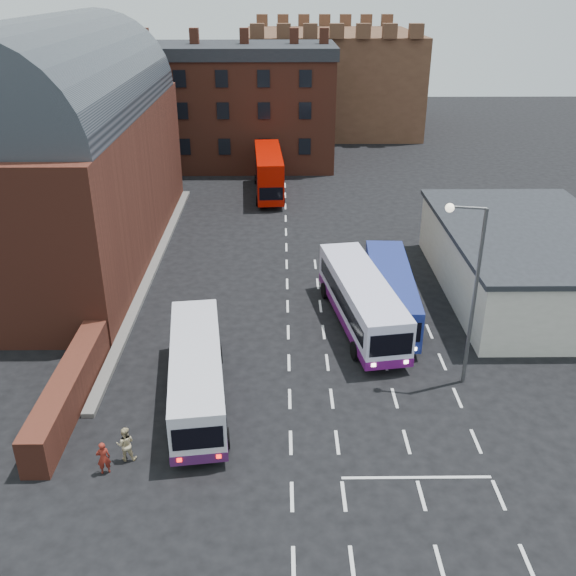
{
  "coord_description": "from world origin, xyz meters",
  "views": [
    {
      "loc": [
        -0.35,
        -22.76,
        17.94
      ],
      "look_at": [
        0.0,
        10.0,
        2.2
      ],
      "focal_mm": 40.0,
      "sensor_mm": 36.0,
      "label": 1
    }
  ],
  "objects_px": {
    "pedestrian_beige": "(126,444)",
    "bus_white_outbound": "(196,371)",
    "bus_red_double": "(269,172)",
    "bus_white_inbound": "(361,298)",
    "bus_blue": "(391,291)",
    "pedestrian_red": "(103,458)",
    "street_lamp": "(470,280)"
  },
  "relations": [
    {
      "from": "bus_white_outbound",
      "to": "pedestrian_beige",
      "type": "height_order",
      "value": "bus_white_outbound"
    },
    {
      "from": "bus_blue",
      "to": "pedestrian_red",
      "type": "bearing_deg",
      "value": 47.75
    },
    {
      "from": "bus_blue",
      "to": "pedestrian_red",
      "type": "xyz_separation_m",
      "value": [
        -13.51,
        -13.32,
        -0.89
      ]
    },
    {
      "from": "pedestrian_red",
      "to": "pedestrian_beige",
      "type": "height_order",
      "value": "pedestrian_beige"
    },
    {
      "from": "pedestrian_red",
      "to": "pedestrian_beige",
      "type": "xyz_separation_m",
      "value": [
        0.71,
        0.8,
        0.04
      ]
    },
    {
      "from": "bus_white_outbound",
      "to": "bus_red_double",
      "type": "xyz_separation_m",
      "value": [
        2.83,
        32.25,
        0.51
      ]
    },
    {
      "from": "bus_white_outbound",
      "to": "pedestrian_red",
      "type": "xyz_separation_m",
      "value": [
        -3.18,
        -4.94,
        -0.88
      ]
    },
    {
      "from": "bus_white_outbound",
      "to": "bus_blue",
      "type": "xyz_separation_m",
      "value": [
        10.33,
        8.38,
        0.01
      ]
    },
    {
      "from": "bus_white_outbound",
      "to": "pedestrian_beige",
      "type": "distance_m",
      "value": 4.89
    },
    {
      "from": "bus_white_inbound",
      "to": "bus_red_double",
      "type": "relative_size",
      "value": 1.1
    },
    {
      "from": "bus_red_double",
      "to": "bus_blue",
      "type": "bearing_deg",
      "value": 104.26
    },
    {
      "from": "bus_red_double",
      "to": "pedestrian_red",
      "type": "bearing_deg",
      "value": 77.64
    },
    {
      "from": "street_lamp",
      "to": "pedestrian_beige",
      "type": "distance_m",
      "value": 16.77
    },
    {
      "from": "pedestrian_red",
      "to": "bus_white_inbound",
      "type": "bearing_deg",
      "value": -151.97
    },
    {
      "from": "bus_white_inbound",
      "to": "street_lamp",
      "type": "height_order",
      "value": "street_lamp"
    },
    {
      "from": "bus_red_double",
      "to": "pedestrian_beige",
      "type": "bearing_deg",
      "value": 78.53
    },
    {
      "from": "bus_blue",
      "to": "pedestrian_beige",
      "type": "height_order",
      "value": "bus_blue"
    },
    {
      "from": "pedestrian_beige",
      "to": "bus_red_double",
      "type": "bearing_deg",
      "value": -103.83
    },
    {
      "from": "bus_blue",
      "to": "pedestrian_beige",
      "type": "relative_size",
      "value": 6.54
    },
    {
      "from": "pedestrian_red",
      "to": "pedestrian_beige",
      "type": "bearing_deg",
      "value": -149.55
    },
    {
      "from": "bus_blue",
      "to": "bus_white_inbound",
      "type": "bearing_deg",
      "value": 35.91
    },
    {
      "from": "bus_red_double",
      "to": "pedestrian_red",
      "type": "height_order",
      "value": "bus_red_double"
    },
    {
      "from": "bus_red_double",
      "to": "pedestrian_red",
      "type": "distance_m",
      "value": 37.7
    },
    {
      "from": "bus_white_inbound",
      "to": "bus_red_double",
      "type": "height_order",
      "value": "bus_red_double"
    },
    {
      "from": "bus_red_double",
      "to": "street_lamp",
      "type": "bearing_deg",
      "value": 104.46
    },
    {
      "from": "pedestrian_beige",
      "to": "bus_white_outbound",
      "type": "bearing_deg",
      "value": -126.41
    },
    {
      "from": "street_lamp",
      "to": "pedestrian_beige",
      "type": "xyz_separation_m",
      "value": [
        -15.09,
        -5.6,
        -4.72
      ]
    },
    {
      "from": "bus_white_inbound",
      "to": "bus_blue",
      "type": "bearing_deg",
      "value": -156.18
    },
    {
      "from": "pedestrian_beige",
      "to": "pedestrian_red",
      "type": "bearing_deg",
      "value": 43.03
    },
    {
      "from": "bus_white_outbound",
      "to": "street_lamp",
      "type": "distance_m",
      "value": 13.28
    },
    {
      "from": "bus_white_inbound",
      "to": "bus_blue",
      "type": "relative_size",
      "value": 1.08
    },
    {
      "from": "bus_white_inbound",
      "to": "bus_blue",
      "type": "height_order",
      "value": "bus_white_inbound"
    }
  ]
}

